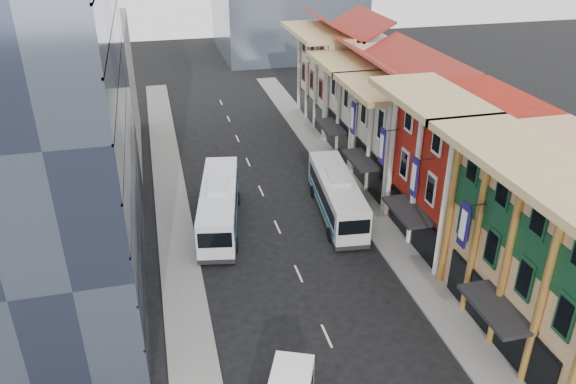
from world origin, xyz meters
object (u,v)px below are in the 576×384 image
object	(u,v)px
office_tower	(19,77)
bus_right	(337,195)
shophouse_tan	(569,253)
bus_left_far	(219,204)

from	to	relation	value
office_tower	bus_right	xyz separation A→B (m)	(22.50, 3.78, -13.01)
shophouse_tan	office_tower	bearing A→B (deg)	155.70
office_tower	shophouse_tan	bearing A→B (deg)	-24.30
office_tower	bus_right	size ratio (longest dim) A/B	2.42
shophouse_tan	bus_left_far	size ratio (longest dim) A/B	1.11
office_tower	bus_left_far	world-z (taller)	office_tower
office_tower	bus_left_far	xyz separation A→B (m)	(12.32, 4.47, -12.97)
shophouse_tan	bus_right	distance (m)	20.11
shophouse_tan	office_tower	distance (m)	35.19
shophouse_tan	office_tower	xyz separation A→B (m)	(-31.00, 14.00, 9.00)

